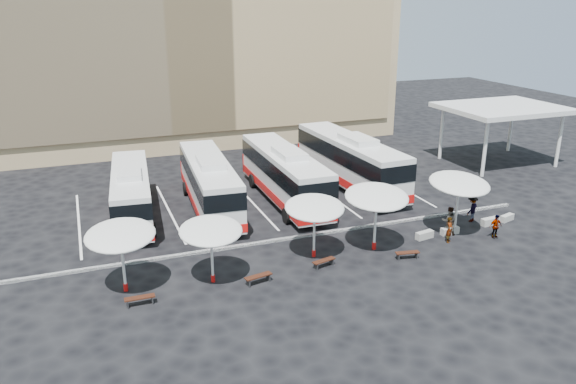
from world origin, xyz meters
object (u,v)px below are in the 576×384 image
object	(u,v)px
bus_2	(284,173)
sunshade_1	(211,231)
sunshade_2	(315,208)
wood_bench_2	(324,262)
bus_0	(131,192)
passenger_2	(496,226)
sunshade_4	(459,184)
conc_bench_1	(450,231)
sunshade_3	(377,197)
wood_bench_1	(258,277)
wood_bench_0	(140,299)
conc_bench_3	(507,218)
wood_bench_3	(407,254)
passenger_1	(450,221)
conc_bench_0	(425,235)
conc_bench_2	(490,221)
sunshade_0	(120,235)
bus_3	(350,160)
bus_1	(209,182)
passenger_0	(450,230)

from	to	relation	value
bus_2	sunshade_1	xyz separation A→B (m)	(-7.94, -10.49, 0.80)
sunshade_2	wood_bench_2	bearing A→B (deg)	-90.92
bus_0	passenger_2	distance (m)	23.72
sunshade_4	conc_bench_1	xyz separation A→B (m)	(-0.37, -0.02, -3.08)
sunshade_2	sunshade_3	size ratio (longest dim) A/B	0.91
sunshade_3	wood_bench_1	distance (m)	8.45
sunshade_4	bus_0	bearing A→B (deg)	151.64
wood_bench_0	bus_2	bearing A→B (deg)	44.40
bus_2	conc_bench_3	bearing A→B (deg)	-34.93
passenger_2	wood_bench_3	bearing A→B (deg)	-172.74
sunshade_2	wood_bench_3	size ratio (longest dim) A/B	2.87
conc_bench_1	passenger_1	xyz separation A→B (m)	(-0.10, -0.02, 0.70)
sunshade_3	conc_bench_0	distance (m)	4.82
sunshade_4	conc_bench_2	distance (m)	4.35
wood_bench_3	wood_bench_2	bearing A→B (deg)	171.23
sunshade_2	wood_bench_0	xyz separation A→B (m)	(-10.07, -2.02, -2.67)
sunshade_3	wood_bench_1	world-z (taller)	sunshade_3
sunshade_2	passenger_1	bearing A→B (deg)	-0.63
sunshade_1	passenger_1	xyz separation A→B (m)	(15.41, 0.83, -1.98)
wood_bench_0	conc_bench_3	distance (m)	24.52
bus_2	sunshade_3	xyz separation A→B (m)	(1.99, -9.91, 1.20)
sunshade_0	sunshade_4	bearing A→B (deg)	0.68
bus_2	conc_bench_2	bearing A→B (deg)	-39.18
bus_3	passenger_1	bearing A→B (deg)	-84.54
sunshade_3	sunshade_0	bearing A→B (deg)	179.84
sunshade_4	bus_3	bearing A→B (deg)	100.17
bus_1	passenger_0	bearing A→B (deg)	-37.04
sunshade_3	passenger_1	bearing A→B (deg)	2.57
sunshade_1	sunshade_3	size ratio (longest dim) A/B	0.80
sunshade_3	conc_bench_3	bearing A→B (deg)	4.36
passenger_0	passenger_1	distance (m)	1.20
wood_bench_0	sunshade_2	bearing A→B (deg)	11.35
conc_bench_3	wood_bench_2	bearing A→B (deg)	-172.43
bus_1	sunshade_4	bearing A→B (deg)	-31.80
bus_2	wood_bench_3	distance (m)	12.30
wood_bench_1	wood_bench_3	size ratio (longest dim) A/B	1.09
bus_2	sunshade_1	bearing A→B (deg)	-126.11
bus_2	conc_bench_3	xyz separation A→B (m)	(12.56, -9.10, -1.89)
wood_bench_2	passenger_2	bearing A→B (deg)	-0.46
sunshade_4	passenger_0	distance (m)	2.94
sunshade_2	passenger_2	distance (m)	11.92
wood_bench_0	conc_bench_0	distance (m)	17.63
wood_bench_0	passenger_1	world-z (taller)	passenger_1
wood_bench_0	conc_bench_0	world-z (taller)	conc_bench_0
conc_bench_1	bus_0	bearing A→B (deg)	151.12
conc_bench_1	passenger_2	world-z (taller)	passenger_2
sunshade_1	wood_bench_3	size ratio (longest dim) A/B	2.50
sunshade_3	bus_1	bearing A→B (deg)	126.80
bus_3	sunshade_0	distance (m)	21.48
wood_bench_1	wood_bench_0	bearing A→B (deg)	-179.49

